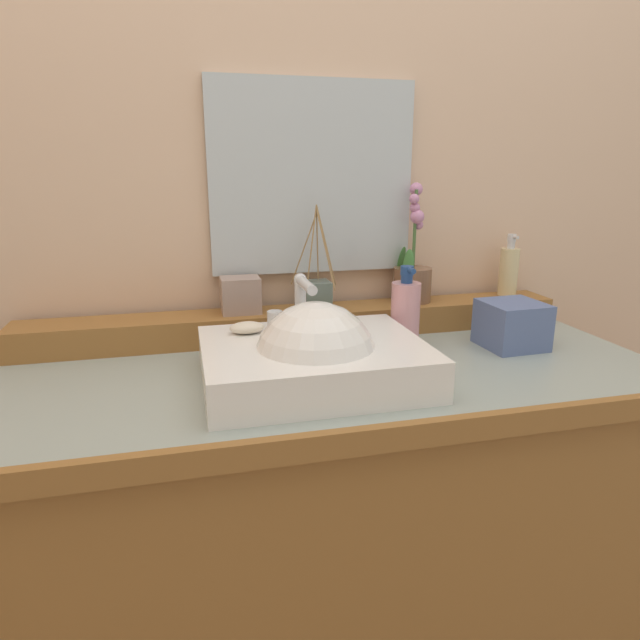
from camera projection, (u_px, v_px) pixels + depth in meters
wall_back at (285, 107)px, 1.38m from camera, size 3.37×0.20×2.75m
vanity_cabinet at (325, 535)px, 1.26m from camera, size 1.40×0.60×0.83m
back_ledge at (302, 322)px, 1.35m from camera, size 1.32×0.12×0.07m
sink_basin at (315, 362)px, 1.05m from camera, size 0.42×0.34×0.27m
soap_bar at (247, 328)px, 1.10m from camera, size 0.07×0.04×0.02m
potted_plant at (413, 273)px, 1.41m from camera, size 0.10×0.10×0.30m
soap_dispenser at (509, 270)px, 1.47m from camera, size 0.05×0.05×0.16m
reed_diffuser at (317, 293)px, 1.35m from camera, size 0.11×0.10×0.25m
trinket_box at (241, 295)px, 1.30m from camera, size 0.09×0.07×0.08m
lotion_bottle at (405, 314)px, 1.25m from camera, size 0.07×0.07×0.19m
tissue_box at (512, 325)px, 1.26m from camera, size 0.14×0.14×0.11m
mirror at (313, 179)px, 1.33m from camera, size 0.50×0.02×0.46m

